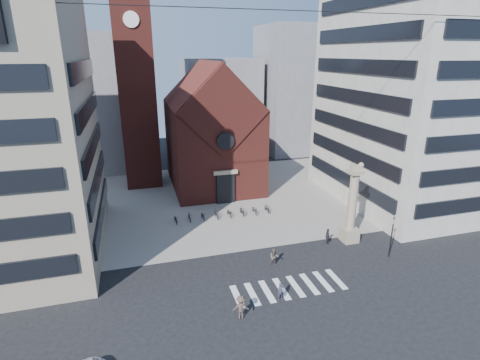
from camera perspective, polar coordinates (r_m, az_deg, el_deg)
name	(u,v)px	position (r m, az deg, el deg)	size (l,w,h in m)	color
ground	(270,270)	(35.55, 4.62, -13.50)	(120.00, 120.00, 0.00)	black
piazza	(222,197)	(51.84, -2.75, -2.64)	(46.00, 30.00, 0.05)	gray
zebra_crossing	(289,287)	(33.42, 7.41, -15.93)	(10.20, 3.20, 0.01)	white
church	(212,132)	(55.25, -4.35, 7.30)	(12.00, 16.65, 18.00)	maroon
campanile	(136,77)	(56.09, -15.60, 14.85)	(5.50, 5.50, 31.20)	maroon
building_right	(421,78)	(53.21, 25.84, 13.82)	(18.00, 22.00, 32.00)	beige
bg_block_left	(74,103)	(69.05, -23.92, 10.61)	(16.00, 14.00, 22.00)	gray
bg_block_mid	(220,106)	(75.60, -3.03, 11.21)	(14.00, 12.00, 18.00)	gray
bg_block_right	(301,90)	(77.68, 9.35, 13.43)	(16.00, 14.00, 24.00)	gray
lion_column	(352,211)	(40.51, 16.65, -4.53)	(1.63, 1.60, 8.68)	tan
traffic_light	(392,236)	(39.17, 22.09, -7.88)	(0.13, 0.16, 4.30)	black
pedestrian_0	(281,291)	(31.53, 6.25, -16.53)	(0.57, 0.37, 1.56)	#333145
pedestrian_1	(274,257)	(35.83, 5.21, -11.60)	(0.85, 0.66, 1.74)	#5D524A
pedestrian_2	(327,237)	(40.33, 13.18, -8.39)	(1.02, 0.42, 1.73)	#2B2A32
pedestrian_3	(241,307)	(29.50, 0.13, -18.81)	(1.23, 0.71, 1.91)	#4B3A32
scooter_0	(176,219)	(44.66, -9.76, -5.88)	(0.62, 1.77, 0.93)	black
scooter_1	(190,217)	(44.81, -7.70, -5.61)	(0.48, 1.72, 1.03)	black
scooter_2	(203,216)	(45.06, -5.65, -5.46)	(0.62, 1.77, 0.93)	black
scooter_3	(216,214)	(45.32, -3.63, -5.18)	(0.48, 1.72, 1.03)	black
scooter_4	(229,213)	(45.68, -1.64, -5.02)	(0.62, 1.77, 0.93)	black
scooter_5	(242,211)	(46.05, 0.32, -4.74)	(0.48, 1.72, 1.03)	black
scooter_6	(255,210)	(46.52, 2.24, -4.57)	(0.62, 1.77, 0.93)	black
scooter_7	(267,208)	(47.00, 4.13, -4.29)	(0.48, 1.72, 1.03)	black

